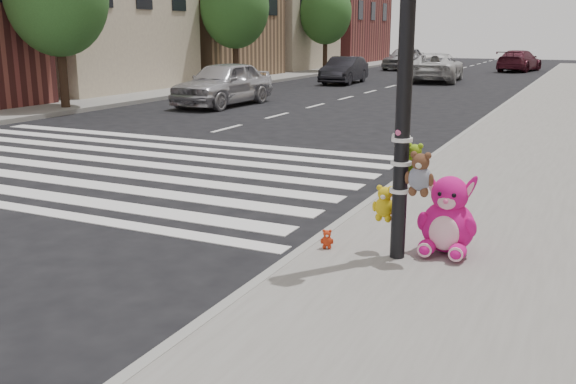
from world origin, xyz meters
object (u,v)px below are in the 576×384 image
Objects in this scene: car_dark_far at (344,70)px; car_white_near at (436,67)px; signal_pole at (406,111)px; car_silver_far at (223,83)px; red_teddy at (327,239)px; pink_bunny at (448,220)px.

car_white_near is at bearing 37.57° from car_dark_far.
signal_pole is 1.00× the size of car_dark_far.
car_silver_far is at bearing -94.70° from car_dark_far.
car_silver_far is (-9.26, 12.98, 0.52)m from red_teddy.
pink_bunny is at bearing 39.90° from signal_pole.
car_dark_far is (-10.20, 23.56, 0.14)m from pink_bunny.
pink_bunny is 27.59m from car_white_near.
pink_bunny is 1.36m from red_teddy.
car_silver_far is at bearing 68.32° from car_white_near.
car_dark_far is at bearing 112.56° from pink_bunny.
red_teddy is (-1.25, -0.45, -0.26)m from pink_bunny.
car_white_near is (3.81, 3.27, 0.07)m from car_dark_far.
car_white_near is at bearing 75.79° from car_silver_far.
signal_pole reaches higher than pink_bunny.
car_silver_far is (-10.51, 12.53, 0.25)m from pink_bunny.
car_white_near reaches higher than red_teddy.
car_dark_far is 0.76× the size of car_white_near.
car_dark_far reaches higher than pink_bunny.
signal_pole is 16.39m from car_silver_far.
signal_pole is 0.88× the size of car_silver_far.
car_dark_far is at bearing 90.26° from car_silver_far.
red_teddy is 0.05× the size of car_silver_far.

